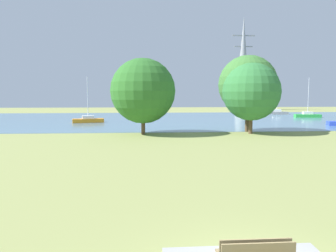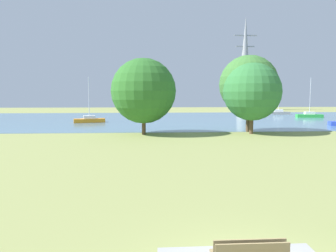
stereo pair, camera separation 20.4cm
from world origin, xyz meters
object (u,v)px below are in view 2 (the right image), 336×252
object	(u,v)px
sailboat_white	(145,114)
tree_east_far	(252,92)
sailboat_green	(309,115)
sailboat_orange	(89,120)
electricity_pylon	(245,64)
sailboat_gray	(278,112)
tree_east_near	(249,85)
tree_west_near	(144,91)

from	to	relation	value
sailboat_white	tree_east_far	distance (m)	34.11
sailboat_green	sailboat_orange	xyz separation A→B (m)	(-40.34, -8.46, -0.01)
sailboat_green	electricity_pylon	world-z (taller)	electricity_pylon
sailboat_green	electricity_pylon	distance (m)	32.26
sailboat_gray	tree_east_near	world-z (taller)	tree_east_near
sailboat_white	tree_east_near	bearing A→B (deg)	-67.06
tree_east_near	tree_east_far	bearing A→B (deg)	-96.03
tree_east_far	sailboat_green	bearing A→B (deg)	51.29
sailboat_gray	sailboat_white	distance (m)	29.56
sailboat_green	tree_west_near	bearing A→B (deg)	-142.84
tree_east_near	electricity_pylon	xyz separation A→B (m)	(15.24, 51.68, 7.36)
tree_west_near	tree_east_near	bearing A→B (deg)	7.86
sailboat_orange	tree_west_near	size ratio (longest dim) A/B	0.85
sailboat_orange	tree_east_far	distance (m)	26.55
sailboat_white	sailboat_green	size ratio (longest dim) A/B	0.75
tree_west_near	sailboat_orange	bearing A→B (deg)	119.67
sailboat_white	sailboat_green	world-z (taller)	sailboat_green
tree_west_near	tree_east_near	distance (m)	12.53
sailboat_gray	tree_east_near	bearing A→B (deg)	-118.21
tree_west_near	tree_east_far	xyz separation A→B (m)	(12.18, -0.24, -0.09)
sailboat_orange	tree_east_far	world-z (taller)	tree_east_far
tree_east_far	electricity_pylon	size ratio (longest dim) A/B	0.31
sailboat_gray	tree_west_near	bearing A→B (deg)	-131.36
sailboat_orange	electricity_pylon	xyz separation A→B (m)	(36.43, 37.94, 12.49)
sailboat_gray	sailboat_green	bearing A→B (deg)	-77.00
sailboat_orange	electricity_pylon	size ratio (longest dim) A/B	0.28
sailboat_green	tree_east_far	size ratio (longest dim) A/B	0.95
sailboat_orange	tree_west_near	distance (m)	18.31
sailboat_orange	tree_east_far	bearing A→B (deg)	-36.79
electricity_pylon	sailboat_orange	bearing A→B (deg)	-133.84
sailboat_gray	tree_west_near	distance (m)	44.65
electricity_pylon	sailboat_green	bearing A→B (deg)	-82.45
electricity_pylon	sailboat_white	bearing A→B (deg)	-141.46
sailboat_white	sailboat_orange	distance (m)	18.05
tree_east_far	sailboat_gray	bearing A→B (deg)	62.91
tree_east_far	tree_east_near	distance (m)	2.14
sailboat_green	electricity_pylon	xyz separation A→B (m)	(-3.91, 29.48, 12.49)
sailboat_gray	tree_east_far	size ratio (longest dim) A/B	0.86
sailboat_white	sailboat_gray	bearing A→B (deg)	4.02
tree_east_far	tree_east_near	xyz separation A→B (m)	(0.21, 1.95, 0.84)
sailboat_green	tree_east_far	world-z (taller)	tree_east_far
tree_west_near	tree_east_near	size ratio (longest dim) A/B	0.93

